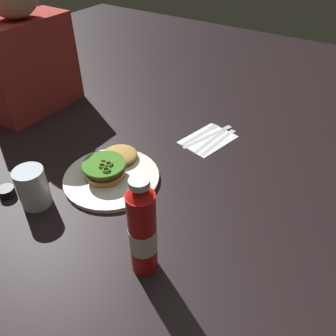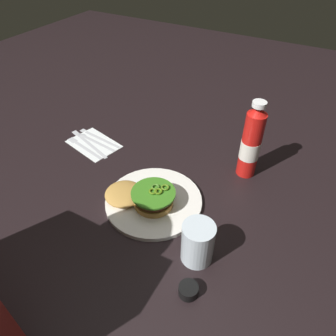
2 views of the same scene
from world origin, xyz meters
name	(u,v)px [view 1 (image 1 of 2)]	position (x,y,z in m)	size (l,w,h in m)	color
ground_plane	(144,176)	(0.00, 0.00, 0.00)	(3.00, 3.00, 0.00)	black
dinner_plate	(112,178)	(-0.06, 0.07, 0.01)	(0.28, 0.28, 0.01)	white
burger_sandwich	(110,164)	(-0.04, 0.09, 0.03)	(0.20, 0.13, 0.05)	#B7873F
ketchup_bottle	(143,231)	(-0.25, -0.19, 0.11)	(0.06, 0.06, 0.25)	red
water_glass	(33,188)	(-0.25, 0.17, 0.06)	(0.08, 0.08, 0.11)	silver
condiment_cup	(7,192)	(-0.27, 0.27, 0.01)	(0.04, 0.04, 0.03)	black
napkin	(208,139)	(0.27, -0.07, 0.00)	(0.18, 0.12, 0.00)	white
steak_knife	(221,140)	(0.29, -0.11, 0.00)	(0.20, 0.04, 0.00)	silver
spoon_utensil	(216,136)	(0.30, -0.08, 0.00)	(0.18, 0.04, 0.00)	silver
butter_knife	(211,134)	(0.30, -0.07, 0.00)	(0.21, 0.09, 0.00)	silver
fork_utensil	(203,132)	(0.30, -0.04, 0.00)	(0.18, 0.06, 0.00)	silver
diner_person	(25,48)	(0.11, 0.58, 0.23)	(0.34, 0.18, 0.51)	maroon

